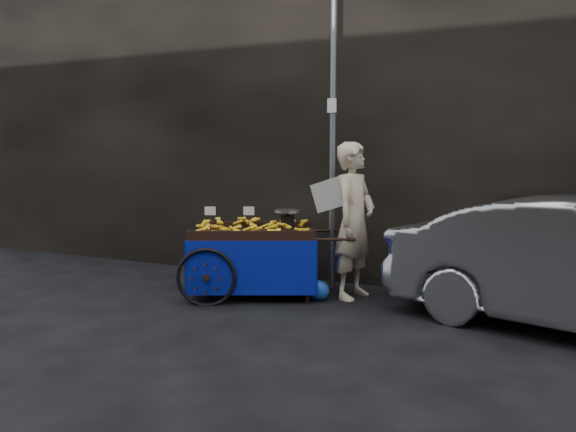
% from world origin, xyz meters
% --- Properties ---
extents(ground, '(80.00, 80.00, 0.00)m').
position_xyz_m(ground, '(0.00, 0.00, 0.00)').
color(ground, black).
rests_on(ground, ground).
extents(building_wall, '(13.50, 2.00, 5.00)m').
position_xyz_m(building_wall, '(0.39, 2.60, 2.50)').
color(building_wall, black).
rests_on(building_wall, ground).
extents(street_pole, '(0.12, 0.10, 4.00)m').
position_xyz_m(street_pole, '(0.30, 1.30, 2.01)').
color(street_pole, slate).
rests_on(street_pole, ground).
extents(banana_cart, '(2.33, 1.75, 1.16)m').
position_xyz_m(banana_cart, '(-0.51, 0.50, 0.71)').
color(banana_cart, black).
rests_on(banana_cart, ground).
extents(vendor, '(0.84, 0.78, 1.93)m').
position_xyz_m(vendor, '(0.73, 0.90, 0.97)').
color(vendor, '#C8B495').
rests_on(vendor, ground).
extents(plastic_bag, '(0.27, 0.22, 0.25)m').
position_xyz_m(plastic_bag, '(0.39, 0.59, 0.12)').
color(plastic_bag, blue).
rests_on(plastic_bag, ground).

